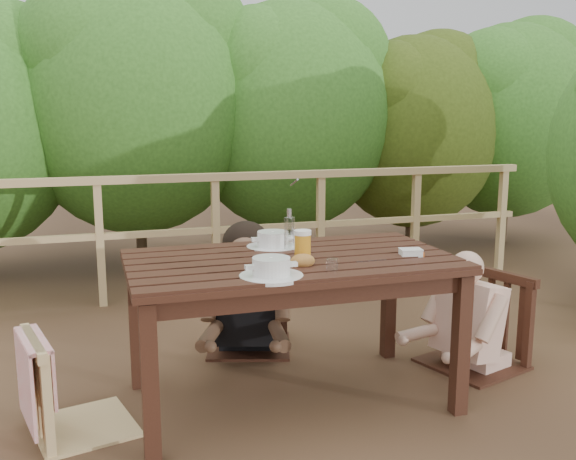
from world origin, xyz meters
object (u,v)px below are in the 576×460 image
object	(u,v)px
table	(291,331)
soup_near	(271,268)
diner_right	(481,270)
soup_far	(273,240)
chair_left	(79,336)
beer_glass	(303,247)
chair_right	(476,281)
bottle	(289,231)
bread_roll	(303,261)
tumbler	(332,266)
chair_far	(249,270)
woman	(248,249)
butter_tub	(411,253)

from	to	relation	value
table	soup_near	bearing A→B (deg)	-121.45
diner_right	soup_far	xyz separation A→B (m)	(-1.21, 0.17, 0.22)
chair_left	beer_glass	distance (m)	1.14
chair_right	bottle	world-z (taller)	chair_right
bottle	bread_roll	bearing A→B (deg)	-97.26
soup_near	bread_roll	size ratio (longest dim) A/B	2.41
chair_left	tumbler	size ratio (longest dim) A/B	13.89
soup_far	table	bearing A→B (deg)	-87.26
beer_glass	chair_far	bearing A→B (deg)	94.09
diner_right	chair_right	bearing A→B (deg)	72.21
diner_right	bread_roll	size ratio (longest dim) A/B	9.72
chair_right	beer_glass	world-z (taller)	chair_right
diner_right	bottle	world-z (taller)	diner_right
chair_left	woman	size ratio (longest dim) A/B	0.72
chair_left	chair_far	distance (m)	1.29
diner_right	beer_glass	world-z (taller)	diner_right
soup_far	beer_glass	size ratio (longest dim) A/B	1.75
butter_tub	chair_left	bearing A→B (deg)	-174.01
butter_tub	diner_right	bearing A→B (deg)	33.87
chair_far	soup_near	xyz separation A→B (m)	(-0.17, -1.11, 0.29)
chair_left	beer_glass	size ratio (longest dim) A/B	5.64
chair_left	chair_right	distance (m)	2.21
chair_far	soup_far	size ratio (longest dim) A/B	3.56
bread_roll	beer_glass	xyz separation A→B (m)	(0.04, 0.10, 0.05)
chair_left	diner_right	distance (m)	2.25
chair_far	tumbler	size ratio (longest dim) A/B	15.32
diner_right	soup_near	size ratio (longest dim) A/B	4.04
beer_glass	diner_right	bearing A→B (deg)	9.31
soup_far	bottle	size ratio (longest dim) A/B	1.22
woman	soup_far	distance (m)	0.55
tumbler	soup_near	bearing A→B (deg)	-177.62
soup_near	beer_glass	xyz separation A→B (m)	(0.23, 0.24, 0.03)
soup_far	bottle	world-z (taller)	bottle
soup_far	tumbler	size ratio (longest dim) A/B	4.30
beer_glass	chair_left	bearing A→B (deg)	175.89
table	chair_far	bearing A→B (deg)	91.94
soup_near	soup_far	distance (m)	0.63
table	chair_far	size ratio (longest dim) A/B	1.59
bread_roll	butter_tub	distance (m)	0.60
chair_far	butter_tub	world-z (taller)	chair_far
woman	beer_glass	distance (m)	0.91
chair_right	soup_far	bearing A→B (deg)	-115.97
chair_right	soup_far	xyz separation A→B (m)	(-1.18, 0.17, 0.29)
chair_far	bread_roll	distance (m)	1.01
chair_left	diner_right	bearing A→B (deg)	-100.83
chair_right	tumbler	world-z (taller)	chair_right
chair_left	diner_right	size ratio (longest dim) A/B	0.80
chair_right	beer_glass	size ratio (longest dim) A/B	6.27
soup_far	tumbler	xyz separation A→B (m)	(0.12, -0.59, -0.01)
woman	tumbler	bearing A→B (deg)	113.51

